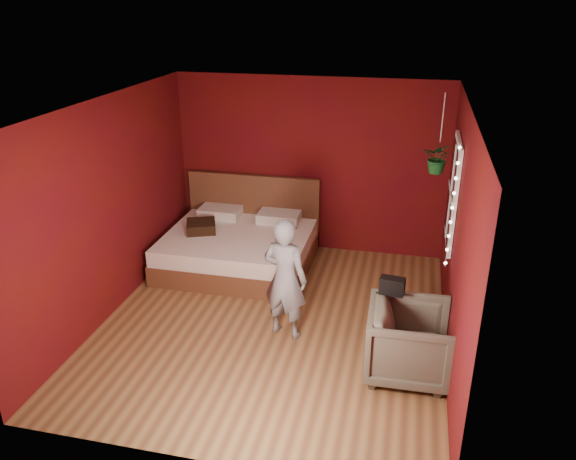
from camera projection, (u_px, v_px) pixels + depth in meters
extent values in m
plane|color=olive|center=(273.00, 322.00, 6.78)|extent=(4.50, 4.50, 0.00)
cube|color=#581209|center=(310.00, 166.00, 8.30)|extent=(4.00, 0.02, 2.60)
cube|color=#581209|center=(198.00, 333.00, 4.24)|extent=(4.00, 0.02, 2.60)
cube|color=#581209|center=(109.00, 208.00, 6.68)|extent=(0.02, 4.50, 2.60)
cube|color=#581209|center=(459.00, 239.00, 5.86)|extent=(0.02, 4.50, 2.60)
cube|color=silver|center=(271.00, 105.00, 5.76)|extent=(4.00, 4.50, 0.02)
cube|color=white|center=(453.00, 193.00, 6.60)|extent=(0.04, 0.97, 1.27)
cube|color=black|center=(452.00, 192.00, 6.60)|extent=(0.02, 0.85, 1.15)
cube|color=white|center=(451.00, 192.00, 6.60)|extent=(0.03, 0.05, 1.15)
cube|color=white|center=(451.00, 192.00, 6.60)|extent=(0.03, 0.85, 0.05)
cylinder|color=silver|center=(452.00, 208.00, 6.13)|extent=(0.01, 0.01, 1.45)
sphere|color=#FFF2CC|center=(446.00, 263.00, 6.40)|extent=(0.04, 0.04, 0.04)
sphere|color=#FFF2CC|center=(447.00, 250.00, 6.33)|extent=(0.04, 0.04, 0.04)
sphere|color=#FFF2CC|center=(449.00, 236.00, 6.26)|extent=(0.04, 0.04, 0.04)
sphere|color=#FFF2CC|center=(451.00, 222.00, 6.20)|extent=(0.04, 0.04, 0.04)
sphere|color=#FFF2CC|center=(452.00, 208.00, 6.13)|extent=(0.04, 0.04, 0.04)
sphere|color=#FFF2CC|center=(454.00, 193.00, 6.07)|extent=(0.04, 0.04, 0.04)
sphere|color=#FFF2CC|center=(456.00, 178.00, 6.00)|extent=(0.04, 0.04, 0.04)
sphere|color=#FFF2CC|center=(458.00, 163.00, 5.93)|extent=(0.04, 0.04, 0.04)
sphere|color=#FFF2CC|center=(460.00, 148.00, 5.87)|extent=(0.04, 0.04, 0.04)
cube|color=brown|center=(239.00, 257.00, 8.09)|extent=(2.05, 1.74, 0.29)
cube|color=white|center=(238.00, 241.00, 7.99)|extent=(2.01, 1.71, 0.23)
cube|color=brown|center=(254.00, 210.00, 8.67)|extent=(2.05, 0.08, 1.13)
cube|color=silver|center=(220.00, 212.00, 8.54)|extent=(0.61, 0.39, 0.14)
cube|color=silver|center=(279.00, 217.00, 8.35)|extent=(0.61, 0.39, 0.14)
imported|color=slate|center=(285.00, 279.00, 6.27)|extent=(0.59, 0.46, 1.44)
imported|color=#585745|center=(409.00, 342.00, 5.72)|extent=(0.87, 0.85, 0.77)
cube|color=black|center=(392.00, 286.00, 5.82)|extent=(0.27, 0.16, 0.18)
cube|color=#322010|center=(201.00, 226.00, 8.01)|extent=(0.52, 0.52, 0.14)
cylinder|color=silver|center=(443.00, 118.00, 6.61)|extent=(0.01, 0.01, 0.59)
imported|color=#1B5F23|center=(438.00, 158.00, 6.80)|extent=(0.42, 0.39, 0.39)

